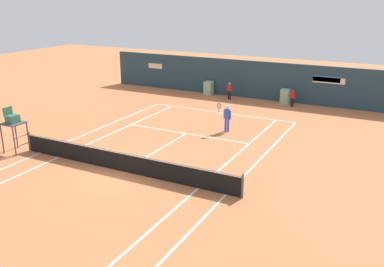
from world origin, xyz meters
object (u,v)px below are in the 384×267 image
at_px(player_on_baseline, 227,116).
at_px(tennis_ball_by_sideline, 200,131).
at_px(umpire_chair, 13,122).
at_px(tennis_ball_near_service_line, 158,119).
at_px(ball_kid_centre_post, 293,97).
at_px(ball_kid_right_post, 230,90).
at_px(tennis_ball_mid_court, 106,137).

bearing_deg(player_on_baseline, tennis_ball_by_sideline, 37.22).
bearing_deg(umpire_chair, tennis_ball_near_service_line, 158.34).
bearing_deg(tennis_ball_near_service_line, ball_kid_centre_post, 46.35).
bearing_deg(umpire_chair, ball_kid_right_post, 161.11).
bearing_deg(player_on_baseline, umpire_chair, 54.34).
bearing_deg(umpire_chair, tennis_ball_mid_court, 145.14).
bearing_deg(ball_kid_centre_post, player_on_baseline, 80.78).
height_order(tennis_ball_near_service_line, tennis_ball_mid_court, same).
bearing_deg(ball_kid_centre_post, tennis_ball_near_service_line, 51.78).
bearing_deg(tennis_ball_by_sideline, ball_kid_centre_post, 67.74).
bearing_deg(tennis_ball_mid_court, umpire_chair, -124.86).
relative_size(player_on_baseline, ball_kid_centre_post, 1.44).
distance_m(ball_kid_right_post, tennis_ball_by_sideline, 8.69).
bearing_deg(ball_kid_right_post, umpire_chair, 65.97).
xyz_separation_m(ball_kid_right_post, ball_kid_centre_post, (5.04, 0.00, -0.04)).
xyz_separation_m(ball_kid_right_post, tennis_ball_mid_court, (-2.75, -12.15, -0.74)).
relative_size(ball_kid_centre_post, tennis_ball_by_sideline, 18.87).
xyz_separation_m(ball_kid_right_post, tennis_ball_near_service_line, (-2.07, -7.45, -0.74)).
height_order(ball_kid_right_post, tennis_ball_by_sideline, ball_kid_right_post).
relative_size(player_on_baseline, tennis_ball_mid_court, 27.16).
height_order(umpire_chair, ball_kid_right_post, umpire_chair).
distance_m(umpire_chair, player_on_baseline, 11.96).
relative_size(tennis_ball_near_service_line, tennis_ball_by_sideline, 1.00).
bearing_deg(umpire_chair, tennis_ball_by_sideline, 137.12).
height_order(player_on_baseline, ball_kid_right_post, player_on_baseline).
relative_size(ball_kid_centre_post, tennis_ball_mid_court, 18.87).
relative_size(player_on_baseline, ball_kid_right_post, 1.37).
bearing_deg(tennis_ball_near_service_line, umpire_chair, -111.66).
bearing_deg(player_on_baseline, tennis_ball_mid_court, 47.20).
distance_m(umpire_chair, tennis_ball_by_sideline, 10.51).
bearing_deg(tennis_ball_by_sideline, umpire_chair, -132.88).
distance_m(tennis_ball_mid_court, tennis_ball_by_sideline, 5.62).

